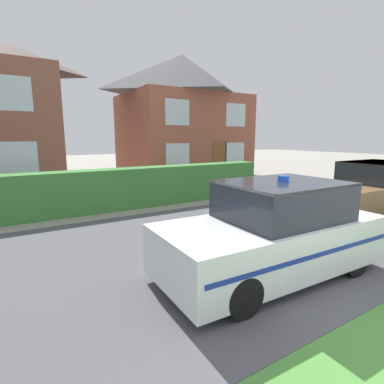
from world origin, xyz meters
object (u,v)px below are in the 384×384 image
police_car (273,232)px  neighbour_car_far (375,188)px  wheelie_bin (217,178)px  house_right (183,115)px

police_car → neighbour_car_far: size_ratio=0.84×
neighbour_car_far → wheelie_bin: neighbour_car_far is taller
police_car → house_right: 14.77m
house_right → wheelie_bin: size_ratio=6.58×
police_car → neighbour_car_far: 6.36m
neighbour_car_far → wheelie_bin: size_ratio=4.17×
police_car → wheelie_bin: size_ratio=3.51×
police_car → house_right: (5.87, 13.24, 2.93)m
house_right → wheelie_bin: 7.06m
house_right → neighbour_car_far: bearing=-88.5°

